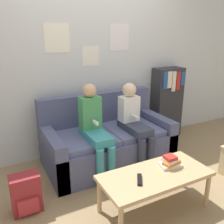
{
  "coord_description": "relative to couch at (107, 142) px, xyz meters",
  "views": [
    {
      "loc": [
        -1.33,
        -2.13,
        1.68
      ],
      "look_at": [
        0.0,
        0.4,
        0.73
      ],
      "focal_mm": 40.0,
      "sensor_mm": 36.0,
      "label": 1
    }
  ],
  "objects": [
    {
      "name": "tv_remote",
      "position": [
        -0.21,
        -1.08,
        0.12
      ],
      "size": [
        0.12,
        0.17,
        0.02
      ],
      "rotation": [
        0.0,
        0.0,
        -0.56
      ],
      "color": "black",
      "rests_on": "coffee_table"
    },
    {
      "name": "backpack",
      "position": [
        -1.12,
        -0.51,
        -0.09
      ],
      "size": [
        0.27,
        0.2,
        0.39
      ],
      "color": "maroon",
      "rests_on": "ground_plane"
    },
    {
      "name": "ground_plane",
      "position": [
        0.0,
        -0.54,
        -0.28
      ],
      "size": [
        10.0,
        10.0,
        0.0
      ],
      "primitive_type": "plane",
      "color": "#937A56"
    },
    {
      "name": "coffee_table",
      "position": [
        -0.02,
        -1.06,
        0.07
      ],
      "size": [
        1.06,
        0.49,
        0.39
      ],
      "color": "tan",
      "rests_on": "ground_plane"
    },
    {
      "name": "bookshelf",
      "position": [
        1.25,
        0.33,
        0.28
      ],
      "size": [
        0.47,
        0.26,
        1.12
      ],
      "color": "#2D2D33",
      "rests_on": "ground_plane"
    },
    {
      "name": "couch",
      "position": [
        0.0,
        0.0,
        0.0
      ],
      "size": [
        1.6,
        0.84,
        0.87
      ],
      "color": "#4C5175",
      "rests_on": "ground_plane"
    },
    {
      "name": "person_left",
      "position": [
        -0.26,
        -0.2,
        0.32
      ],
      "size": [
        0.24,
        0.57,
        1.09
      ],
      "color": "teal",
      "rests_on": "ground_plane"
    },
    {
      "name": "book_stack",
      "position": [
        0.19,
        -1.02,
        0.16
      ],
      "size": [
        0.23,
        0.17,
        0.12
      ],
      "color": "silver",
      "rests_on": "coffee_table"
    },
    {
      "name": "person_right",
      "position": [
        0.28,
        -0.2,
        0.31
      ],
      "size": [
        0.24,
        0.57,
        1.05
      ],
      "color": "#33384C",
      "rests_on": "ground_plane"
    },
    {
      "name": "wall_back",
      "position": [
        -0.0,
        0.51,
        1.02
      ],
      "size": [
        8.0,
        0.06,
        2.6
      ],
      "color": "silver",
      "rests_on": "ground_plane"
    }
  ]
}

